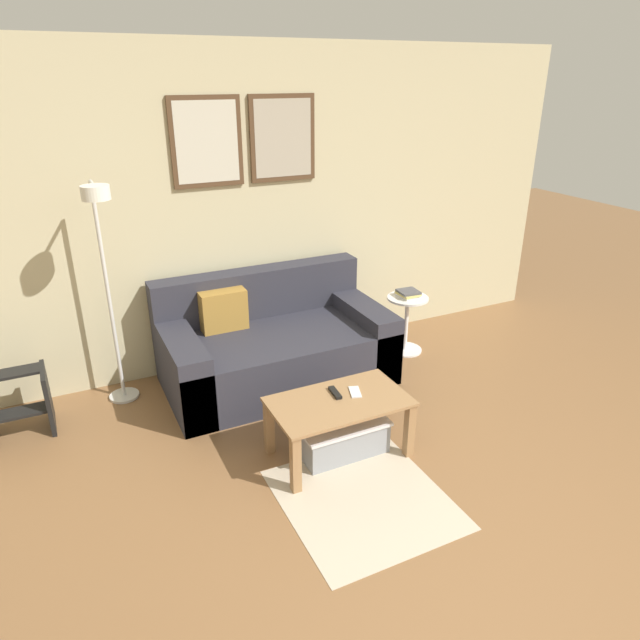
% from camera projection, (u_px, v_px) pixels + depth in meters
% --- Properties ---
extents(ground_plane, '(16.00, 16.00, 0.00)m').
position_uv_depth(ground_plane, '(539.00, 624.00, 2.60)').
color(ground_plane, brown).
extents(wall_back, '(5.60, 0.09, 2.55)m').
position_uv_depth(wall_back, '(274.00, 208.00, 4.69)').
color(wall_back, '#C6BC93').
rests_on(wall_back, ground_plane).
extents(area_rug, '(0.93, 1.00, 0.01)m').
position_uv_depth(area_rug, '(363.00, 499.00, 3.36)').
color(area_rug, '#C1B299').
rests_on(area_rug, ground_plane).
extents(couch, '(1.76, 0.97, 0.84)m').
position_uv_depth(couch, '(274.00, 346.00, 4.58)').
color(couch, '#2D2D38').
rests_on(couch, ground_plane).
extents(coffee_table, '(0.88, 0.51, 0.40)m').
position_uv_depth(coffee_table, '(339.00, 411.00, 3.64)').
color(coffee_table, '#997047').
rests_on(coffee_table, ground_plane).
extents(storage_bin, '(0.59, 0.39, 0.23)m').
position_uv_depth(storage_bin, '(339.00, 434.00, 3.77)').
color(storage_bin, gray).
rests_on(storage_bin, ground_plane).
extents(floor_lamp, '(0.22, 0.46, 1.67)m').
position_uv_depth(floor_lamp, '(105.00, 263.00, 3.86)').
color(floor_lamp, silver).
rests_on(floor_lamp, ground_plane).
extents(side_table, '(0.36, 0.36, 0.52)m').
position_uv_depth(side_table, '(406.00, 319.00, 5.04)').
color(side_table, white).
rests_on(side_table, ground_plane).
extents(book_stack, '(0.19, 0.19, 0.06)m').
position_uv_depth(book_stack, '(408.00, 294.00, 4.96)').
color(book_stack, silver).
rests_on(book_stack, side_table).
extents(remote_control, '(0.05, 0.15, 0.02)m').
position_uv_depth(remote_control, '(335.00, 393.00, 3.68)').
color(remote_control, black).
rests_on(remote_control, coffee_table).
extents(cell_phone, '(0.11, 0.15, 0.01)m').
position_uv_depth(cell_phone, '(355.00, 392.00, 3.70)').
color(cell_phone, silver).
rests_on(cell_phone, coffee_table).
extents(step_stool, '(0.43, 0.34, 0.44)m').
position_uv_depth(step_stool, '(16.00, 402.00, 3.90)').
color(step_stool, black).
rests_on(step_stool, ground_plane).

